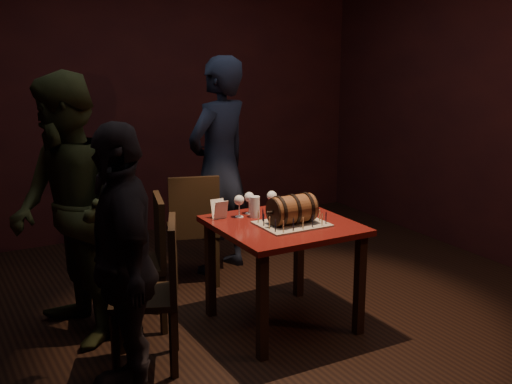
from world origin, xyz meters
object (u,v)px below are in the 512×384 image
Objects in this scene: pint_of_ale at (255,207)px; person_left_front at (123,265)px; wine_glass_left at (239,201)px; wine_glass_mid at (249,198)px; wine_glass_right at (272,197)px; person_left_rear at (68,211)px; chair_left_front at (157,286)px; chair_left_rear at (146,255)px; pub_table at (283,238)px; barrel_cake at (292,209)px; person_back at (219,166)px; chair_back at (193,224)px.

person_left_front is at bearing -152.68° from pint_of_ale.
wine_glass_mid is at bearing 22.82° from wine_glass_left.
wine_glass_right is 1.41m from person_left_rear.
chair_left_rear is at bearing 77.05° from chair_left_front.
pub_table is 0.50× the size of person_left_rear.
barrel_cake is 1.28m from person_back.
chair_back is at bearing 104.06° from pub_table.
chair_back is at bearing 100.62° from pint_of_ale.
wine_glass_left is 1.15m from person_left_rear.
chair_left_rear is at bearing 148.94° from barrel_cake.
wine_glass_mid is at bearing 107.49° from barrel_cake.
pint_of_ale is at bearing -26.41° from wine_glass_left.
chair_left_rear is 1.00× the size of chair_left_front.
barrel_cake is at bearing 113.34° from person_left_front.
person_back is at bearing 108.98° from person_left_rear.
pub_table is 1.44m from person_left_rear.
barrel_cake is at bearing -71.58° from pub_table.
person_back is at bearing 78.44° from pint_of_ale.
chair_back is (-0.31, 0.72, -0.35)m from wine_glass_right.
wine_glass_left is 0.11m from wine_glass_mid.
wine_glass_left is at bearing -157.18° from wine_glass_mid.
barrel_cake is 0.39× the size of chair_back.
chair_left_front is 0.52× the size of person_left_rear.
wine_glass_mid and wine_glass_right have the same top height.
barrel_cake is at bearing -31.06° from chair_left_rear.
person_back is (1.07, 1.32, 0.40)m from chair_left_front.
pint_of_ale is 1.29m from person_left_front.
chair_left_front is at bearing -152.97° from wine_glass_left.
pint_of_ale is at bearing -79.38° from chair_back.
person_back is at bearing 149.43° from person_left_front.
wine_glass_right is 0.17× the size of chair_left_front.
wine_glass_mid is 0.17× the size of chair_left_rear.
wine_glass_right is at bearing 15.46° from pint_of_ale.
chair_back reaches higher than pub_table.
barrel_cake is 0.20× the size of person_left_rear.
wine_glass_right is at bearing -11.43° from chair_left_rear.
pub_table is 0.96m from chair_left_rear.
chair_left_front is (-0.87, -0.34, -0.30)m from pint_of_ale.
chair_left_rear is 0.52× the size of person_left_rear.
barrel_cake is at bearing -56.41° from wine_glass_left.
wine_glass_right is 0.17× the size of chair_left_rear.
person_left_front is at bearing -138.40° from chair_left_front.
person_left_front is (-1.35, -1.58, -0.13)m from person_back.
person_left_rear is (-1.43, -0.71, -0.03)m from person_back.
pub_table is 0.23m from barrel_cake.
barrel_cake is 1.05m from chair_left_front.
barrel_cake is 2.23× the size of wine_glass_left.
wine_glass_mid is (0.10, 0.04, -0.00)m from wine_glass_left.
chair_left_front is at bearing -153.46° from wine_glass_mid.
chair_back is at bearing 153.49° from person_left_front.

